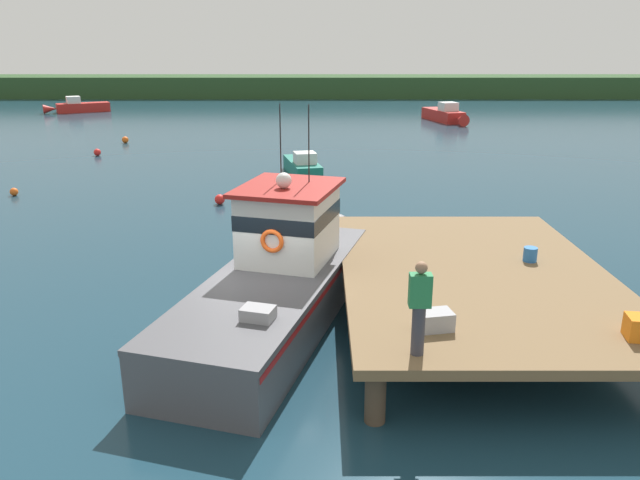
# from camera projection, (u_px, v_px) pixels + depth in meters

# --- Properties ---
(ground_plane) EXTENTS (200.00, 200.00, 0.00)m
(ground_plane) POSITION_uv_depth(u_px,v_px,m) (269.00, 318.00, 14.33)
(ground_plane) COLOR #193847
(dock) EXTENTS (6.00, 9.00, 1.20)m
(dock) POSITION_uv_depth(u_px,v_px,m) (477.00, 275.00, 13.98)
(dock) COLOR #4C3D2D
(dock) RESTS_ON ground
(main_fishing_boat) EXTENTS (4.67, 9.92, 4.80)m
(main_fishing_boat) POSITION_uv_depth(u_px,v_px,m) (283.00, 275.00, 14.16)
(main_fishing_boat) COLOR #4C4C51
(main_fishing_boat) RESTS_ON ground
(crate_stack_near_edge) EXTENTS (0.67, 0.55, 0.34)m
(crate_stack_near_edge) POSITION_uv_depth(u_px,v_px,m) (438.00, 320.00, 11.03)
(crate_stack_near_edge) COLOR #9E9EA3
(crate_stack_near_edge) RESTS_ON dock
(bait_bucket) EXTENTS (0.32, 0.32, 0.34)m
(bait_bucket) POSITION_uv_depth(u_px,v_px,m) (533.00, 255.00, 14.45)
(bait_bucket) COLOR #2866B2
(bait_bucket) RESTS_ON dock
(deckhand_by_the_boat) EXTENTS (0.36, 0.22, 1.63)m
(deckhand_by_the_boat) POSITION_uv_depth(u_px,v_px,m) (422.00, 306.00, 9.93)
(deckhand_by_the_boat) COLOR #383842
(deckhand_by_the_boat) RESTS_ON dock
(moored_boat_outer_mooring) EXTENTS (2.04, 4.89, 1.22)m
(moored_boat_outer_mooring) POSITION_uv_depth(u_px,v_px,m) (307.00, 168.00, 29.38)
(moored_boat_outer_mooring) COLOR #196B5B
(moored_boat_outer_mooring) RESTS_ON ground
(moored_boat_far_left) EXTENTS (2.81, 6.35, 1.59)m
(moored_boat_far_left) POSITION_uv_depth(u_px,v_px,m) (448.00, 115.00, 49.79)
(moored_boat_far_left) COLOR red
(moored_boat_far_left) RESTS_ON ground
(moored_boat_off_the_point) EXTENTS (5.59, 3.73, 1.46)m
(moored_boat_off_the_point) POSITION_uv_depth(u_px,v_px,m) (82.00, 107.00, 56.65)
(moored_boat_off_the_point) COLOR red
(moored_boat_off_the_point) RESTS_ON ground
(mooring_buoy_spare_mooring) EXTENTS (0.42, 0.42, 0.42)m
(mooring_buoy_spare_mooring) POSITION_uv_depth(u_px,v_px,m) (128.00, 140.00, 39.29)
(mooring_buoy_spare_mooring) COLOR #EA5B19
(mooring_buoy_spare_mooring) RESTS_ON ground
(mooring_buoy_outer) EXTENTS (0.33, 0.33, 0.33)m
(mooring_buoy_outer) POSITION_uv_depth(u_px,v_px,m) (17.00, 191.00, 25.79)
(mooring_buoy_outer) COLOR #EA5B19
(mooring_buoy_outer) RESTS_ON ground
(mooring_buoy_inshore) EXTENTS (0.40, 0.40, 0.40)m
(mooring_buoy_inshore) POSITION_uv_depth(u_px,v_px,m) (223.00, 199.00, 24.36)
(mooring_buoy_inshore) COLOR red
(mooring_buoy_inshore) RESTS_ON ground
(mooring_buoy_channel_marker) EXTENTS (0.40, 0.40, 0.40)m
(mooring_buoy_channel_marker) POSITION_uv_depth(u_px,v_px,m) (101.00, 152.00, 34.89)
(mooring_buoy_channel_marker) COLOR red
(mooring_buoy_channel_marker) RESTS_ON ground
(far_shoreline) EXTENTS (120.00, 8.00, 2.40)m
(far_shoreline) POSITION_uv_depth(u_px,v_px,m) (312.00, 86.00, 72.96)
(far_shoreline) COLOR #284723
(far_shoreline) RESTS_ON ground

